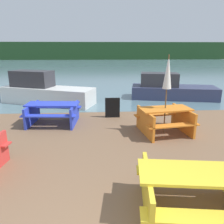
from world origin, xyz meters
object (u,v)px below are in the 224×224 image
at_px(picnic_table_orange, 165,118).
at_px(signboard, 112,108).
at_px(picnic_table_yellow, 197,189).
at_px(umbrella_white, 168,73).
at_px(picnic_table_blue, 53,111).
at_px(boat, 44,92).
at_px(boat_second, 170,89).

bearing_deg(picnic_table_orange, signboard, 131.81).
bearing_deg(signboard, picnic_table_orange, -48.19).
xyz_separation_m(picnic_table_yellow, signboard, (-0.95, 5.14, -0.08)).
relative_size(picnic_table_yellow, umbrella_white, 0.82).
bearing_deg(picnic_table_orange, umbrella_white, 0.00).
xyz_separation_m(picnic_table_blue, boat, (-0.98, 3.03, 0.12)).
xyz_separation_m(umbrella_white, boat, (-4.56, 4.11, -1.28)).
bearing_deg(picnic_table_blue, signboard, 15.60).
xyz_separation_m(umbrella_white, signboard, (-1.49, 1.66, -1.46)).
xyz_separation_m(boat, signboard, (3.07, -2.44, -0.19)).
distance_m(umbrella_white, boat_second, 5.29).
height_order(picnic_table_blue, boat_second, boat_second).
bearing_deg(umbrella_white, signboard, 131.81).
relative_size(picnic_table_yellow, picnic_table_orange, 1.12).
bearing_deg(umbrella_white, boat_second, 70.29).
bearing_deg(boat, signboard, -17.36).
distance_m(umbrella_white, boat, 6.27).
distance_m(picnic_table_blue, signboard, 2.16).
bearing_deg(boat_second, picnic_table_blue, -133.56).
bearing_deg(umbrella_white, picnic_table_blue, 163.15).
bearing_deg(signboard, picnic_table_yellow, -79.56).
bearing_deg(umbrella_white, picnic_table_orange, 180.00).
xyz_separation_m(picnic_table_yellow, umbrella_white, (0.54, 3.47, 1.38)).
xyz_separation_m(picnic_table_yellow, picnic_table_orange, (0.54, 3.47, 0.00)).
xyz_separation_m(picnic_table_yellow, boat, (-4.01, 7.58, 0.10)).
relative_size(picnic_table_orange, picnic_table_blue, 0.93).
bearing_deg(signboard, boat, 141.45).
distance_m(picnic_table_orange, boat, 6.13).
bearing_deg(picnic_table_yellow, boat, 117.89).
height_order(umbrella_white, signboard, umbrella_white).
distance_m(picnic_table_blue, boat, 3.18).
distance_m(picnic_table_blue, boat_second, 6.48).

